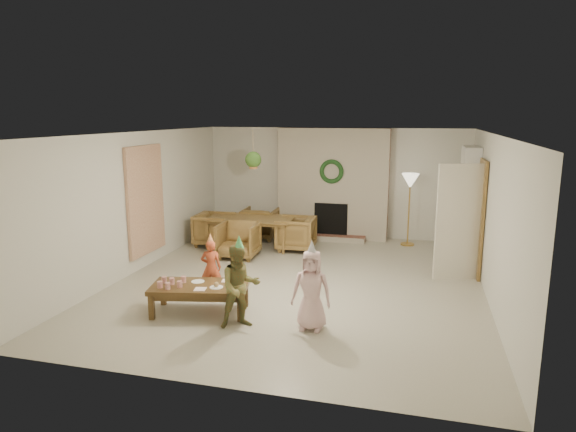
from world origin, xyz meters
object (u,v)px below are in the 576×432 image
(dining_chair_left, at_px, (215,229))
(child_pink, at_px, (311,290))
(dining_chair_right, at_px, (296,233))
(coffee_table_top, at_px, (200,287))
(dining_chair_far, at_px, (260,223))
(child_red, at_px, (211,267))
(dining_table, at_px, (250,233))
(child_plaid, at_px, (240,286))
(dining_chair_near, at_px, (238,240))

(dining_chair_left, bearing_deg, child_pink, -143.83)
(dining_chair_right, bearing_deg, coffee_table_top, -10.11)
(dining_chair_far, distance_m, dining_chair_right, 1.28)
(dining_chair_left, xyz_separation_m, child_red, (1.14, -2.85, 0.09))
(dining_table, height_order, dining_chair_right, dining_chair_right)
(dining_chair_left, xyz_separation_m, coffee_table_top, (1.28, -3.59, 0.03))
(dining_chair_right, distance_m, child_plaid, 3.98)
(child_plaid, distance_m, child_pink, 0.95)
(dining_table, distance_m, dining_chair_near, 0.80)
(child_pink, bearing_deg, child_red, 153.52)
(child_red, bearing_deg, dining_chair_left, -81.27)
(dining_chair_near, height_order, dining_chair_left, same)
(dining_chair_left, bearing_deg, dining_chair_far, -45.00)
(dining_chair_near, relative_size, coffee_table_top, 0.57)
(dining_table, bearing_deg, dining_chair_near, -90.00)
(dining_chair_left, height_order, coffee_table_top, dining_chair_left)
(child_red, height_order, child_plaid, child_plaid)
(dining_chair_left, bearing_deg, child_plaid, -154.84)
(dining_chair_near, bearing_deg, child_pink, -56.57)
(child_red, xyz_separation_m, child_pink, (1.80, -0.88, 0.10))
(dining_chair_far, height_order, coffee_table_top, dining_chair_far)
(dining_chair_far, distance_m, coffee_table_top, 4.45)
(dining_chair_far, relative_size, child_pink, 0.72)
(dining_chair_near, relative_size, child_red, 0.88)
(coffee_table_top, distance_m, child_red, 0.76)
(dining_chair_left, relative_size, child_pink, 0.72)
(dining_table, relative_size, dining_chair_near, 2.34)
(dining_table, bearing_deg, dining_chair_left, 180.00)
(coffee_table_top, relative_size, child_red, 1.55)
(dining_chair_left, bearing_deg, dining_table, -90.00)
(coffee_table_top, height_order, child_red, child_red)
(dining_table, distance_m, child_plaid, 4.12)
(dining_table, distance_m, dining_chair_right, 1.00)
(child_red, xyz_separation_m, child_plaid, (0.87, -1.05, 0.13))
(dining_table, relative_size, coffee_table_top, 1.34)
(dining_chair_near, distance_m, dining_chair_left, 1.13)
(dining_chair_left, bearing_deg, dining_chair_near, -135.00)
(dining_chair_right, bearing_deg, dining_chair_near, -51.34)
(dining_chair_far, xyz_separation_m, child_plaid, (1.24, -4.73, 0.21))
(dining_chair_right, height_order, coffee_table_top, dining_chair_right)
(dining_table, relative_size, dining_chair_left, 2.34)
(dining_table, xyz_separation_m, child_plaid, (1.21, -3.93, 0.25))
(dining_chair_far, distance_m, child_pink, 5.05)
(child_red, distance_m, child_pink, 2.00)
(dining_table, distance_m, coffee_table_top, 3.65)
(coffee_table_top, bearing_deg, child_plaid, -34.88)
(dining_table, xyz_separation_m, dining_chair_far, (-0.03, 0.80, 0.03))
(dining_chair_far, bearing_deg, child_red, 93.69)
(dining_table, bearing_deg, coffee_table_top, -84.47)
(child_red, bearing_deg, dining_chair_right, -115.84)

